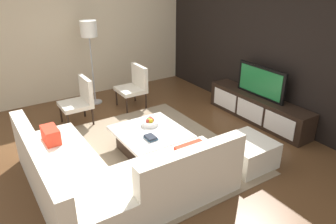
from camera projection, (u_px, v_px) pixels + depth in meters
ground_plane at (149, 157)px, 5.10m from camera, size 14.00×14.00×0.00m
feature_wall_back at (277, 47)px, 5.87m from camera, size 6.40×0.12×2.80m
side_wall_left at (82, 33)px, 7.07m from camera, size 0.12×5.20×2.80m
area_rug at (146, 153)px, 5.18m from camera, size 3.09×2.72×0.01m
media_console at (258, 109)px, 6.19m from camera, size 2.23×0.44×0.50m
television at (261, 82)px, 5.97m from camera, size 1.09×0.06×0.58m
sectional_couch at (109, 175)px, 4.17m from camera, size 2.35×2.35×0.82m
coffee_table at (151, 141)px, 5.15m from camera, size 1.07×1.01×0.38m
accent_chair_near at (80, 98)px, 6.02m from camera, size 0.54×0.54×0.87m
floor_lamp at (89, 34)px, 6.50m from camera, size 0.33×0.33×1.75m
ottoman at (247, 153)px, 4.83m from camera, size 0.70×0.70×0.40m
fruit_bowl at (150, 122)px, 5.24m from camera, size 0.28×0.28×0.13m
accent_chair_far at (135, 84)px, 6.75m from camera, size 0.58×0.52×0.87m
book_stack at (151, 137)px, 4.83m from camera, size 0.20×0.15×0.05m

